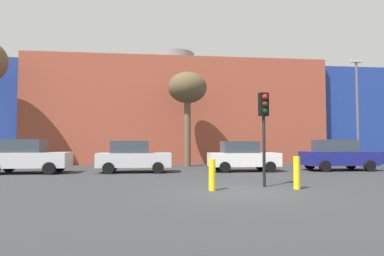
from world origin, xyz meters
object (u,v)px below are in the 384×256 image
at_px(traffic_light_island, 264,117).
at_px(bollard_yellow_1, 212,175).
at_px(parked_car_0, 27,156).
at_px(parked_car_3, 337,155).
at_px(parked_car_2, 242,156).
at_px(parked_car_1, 133,157).
at_px(bare_tree_0, 187,90).
at_px(bollard_yellow_0, 297,173).
at_px(street_lamp, 357,106).

bearing_deg(traffic_light_island, bollard_yellow_1, -74.67).
distance_m(parked_car_0, parked_car_3, 18.34).
xyz_separation_m(parked_car_0, parked_car_2, (12.30, -0.00, -0.05)).
xyz_separation_m(parked_car_1, bare_tree_0, (3.61, 4.74, 4.71)).
bearing_deg(bollard_yellow_0, parked_car_1, 129.14).
bearing_deg(street_lamp, parked_car_2, -165.14).
bearing_deg(parked_car_0, bare_tree_0, 26.65).
relative_size(parked_car_0, bare_tree_0, 0.63).
xyz_separation_m(parked_car_0, bollard_yellow_0, (12.21, -7.82, -0.35)).
relative_size(parked_car_0, bollard_yellow_0, 3.70).
bearing_deg(parked_car_0, parked_car_1, -0.00).
xyz_separation_m(parked_car_1, bollard_yellow_0, (6.36, -7.82, -0.31)).
distance_m(parked_car_1, traffic_light_island, 9.07).
xyz_separation_m(parked_car_2, bare_tree_0, (-2.85, 4.74, 4.72)).
bearing_deg(parked_car_1, bollard_yellow_1, -67.52).
bearing_deg(parked_car_1, bollard_yellow_0, -50.86).
height_order(parked_car_2, parked_car_3, parked_car_3).
bearing_deg(parked_car_1, traffic_light_island, -52.58).
bearing_deg(bollard_yellow_0, traffic_light_island, 141.85).
distance_m(bollard_yellow_0, street_lamp, 14.19).
relative_size(parked_car_2, bollard_yellow_1, 3.75).
relative_size(parked_car_3, street_lamp, 0.57).
distance_m(parked_car_0, parked_car_2, 12.30).
height_order(parked_car_0, parked_car_3, parked_car_0).
height_order(parked_car_1, traffic_light_island, traffic_light_island).
relative_size(parked_car_0, street_lamp, 0.57).
xyz_separation_m(bare_tree_0, bollard_yellow_1, (-0.37, -12.58, -5.06)).
height_order(parked_car_1, bare_tree_0, bare_tree_0).
relative_size(parked_car_2, street_lamp, 0.54).
relative_size(bare_tree_0, street_lamp, 0.91).
relative_size(parked_car_3, bollard_yellow_0, 3.70).
xyz_separation_m(parked_car_3, street_lamp, (2.97, 2.39, 3.40)).
distance_m(parked_car_1, parked_car_2, 6.46).
height_order(parked_car_2, bollard_yellow_1, parked_car_2).
bearing_deg(parked_car_3, bare_tree_0, 151.91).
relative_size(parked_car_2, bare_tree_0, 0.60).
bearing_deg(parked_car_2, parked_car_3, 0.00).
height_order(parked_car_0, bollard_yellow_0, parked_car_0).
height_order(parked_car_1, parked_car_3, parked_car_3).
bearing_deg(bare_tree_0, street_lamp, -11.22).
bearing_deg(parked_car_2, traffic_light_island, -98.44).
height_order(parked_car_0, bare_tree_0, bare_tree_0).
height_order(parked_car_1, bollard_yellow_0, parked_car_1).
bearing_deg(parked_car_3, bollard_yellow_1, -139.77).
distance_m(parked_car_0, bollard_yellow_1, 12.00).
distance_m(parked_car_1, street_lamp, 16.03).
relative_size(bollard_yellow_0, bollard_yellow_1, 1.07).
bearing_deg(parked_car_0, parked_car_3, -0.00).
relative_size(parked_car_0, parked_car_3, 1.00).
xyz_separation_m(bollard_yellow_0, street_lamp, (9.11, 10.21, 3.76)).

